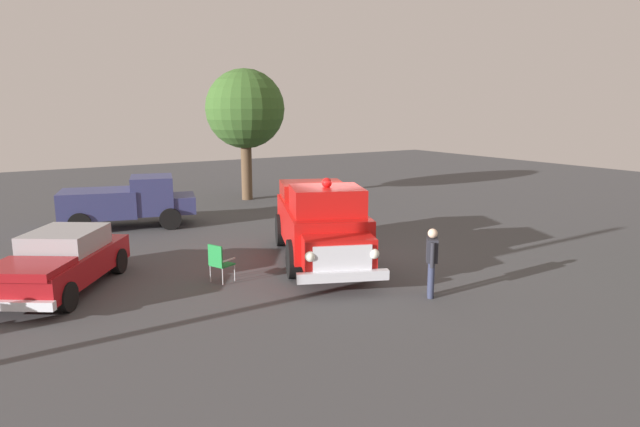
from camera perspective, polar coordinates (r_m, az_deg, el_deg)
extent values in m
plane|color=#424244|center=(16.92, 1.67, -4.36)|extent=(60.00, 60.00, 0.00)
cylinder|color=black|center=(15.00, 4.87, -4.36)|extent=(1.08, 0.70, 1.04)
cylinder|color=black|center=(14.66, -2.76, -4.71)|extent=(1.08, 0.70, 1.04)
cylinder|color=black|center=(18.32, 2.20, -1.49)|extent=(1.08, 0.70, 1.04)
cylinder|color=black|center=(18.03, -4.04, -1.71)|extent=(1.08, 0.70, 1.04)
cube|color=red|center=(16.34, 0.00, -1.12)|extent=(5.33, 3.83, 1.10)
cube|color=red|center=(13.65, 1.94, -4.15)|extent=(1.51, 1.97, 0.84)
cube|color=red|center=(15.06, 0.71, 1.31)|extent=(2.30, 2.41, 0.76)
cube|color=#B21914|center=(17.71, -0.81, 2.30)|extent=(2.33, 2.47, 0.60)
cube|color=silver|center=(13.22, 2.32, -4.66)|extent=(0.67, 1.37, 0.64)
cube|color=silver|center=(13.25, 2.40, -6.52)|extent=(1.05, 2.14, 0.24)
sphere|color=white|center=(13.38, 5.61, -4.16)|extent=(0.34, 0.34, 0.26)
sphere|color=white|center=(13.07, -1.03, -4.47)|extent=(0.34, 0.34, 0.26)
sphere|color=red|center=(14.98, 0.71, 3.20)|extent=(0.37, 0.37, 0.28)
cylinder|color=black|center=(13.57, -24.79, -7.85)|extent=(0.71, 0.60, 0.68)
cylinder|color=black|center=(16.08, -20.15, -4.62)|extent=(0.71, 0.60, 0.68)
cylinder|color=black|center=(16.77, -25.35, -4.39)|extent=(0.71, 0.60, 0.68)
cube|color=maroon|center=(15.09, -25.19, -4.92)|extent=(4.48, 3.86, 0.64)
cube|color=maroon|center=(13.78, -28.06, -5.08)|extent=(2.08, 2.14, 0.20)
cube|color=#99999E|center=(15.21, -24.85, -2.59)|extent=(2.45, 2.36, 0.56)
cube|color=silver|center=(13.35, -29.40, -8.31)|extent=(1.21, 1.66, 0.20)
cylinder|color=black|center=(22.82, -15.33, 0.33)|extent=(0.49, 0.85, 0.80)
cylinder|color=black|center=(21.09, -15.22, -0.53)|extent=(0.49, 0.85, 0.80)
cylinder|color=black|center=(22.99, -23.07, -0.10)|extent=(0.49, 0.85, 0.80)
cylinder|color=black|center=(21.27, -23.59, -0.98)|extent=(0.49, 0.85, 0.80)
cube|color=navy|center=(21.97, -21.88, 0.97)|extent=(2.56, 3.11, 1.00)
cube|color=navy|center=(21.82, -16.96, 1.89)|extent=(2.14, 1.93, 1.40)
cube|color=navy|center=(21.90, -14.03, 1.06)|extent=(1.88, 1.33, 0.64)
cylinder|color=#B7BABF|center=(14.95, -10.05, -5.75)|extent=(0.04, 0.04, 0.44)
cylinder|color=#B7BABF|center=(14.65, -8.82, -6.06)|extent=(0.04, 0.04, 0.44)
cylinder|color=#B7BABF|center=(14.65, -11.26, -6.14)|extent=(0.04, 0.04, 0.44)
cylinder|color=#B7BABF|center=(14.35, -10.03, -6.47)|extent=(0.04, 0.04, 0.44)
cube|color=#1E7F38|center=(14.58, -10.07, -5.22)|extent=(0.63, 0.63, 0.04)
cube|color=#1E7F38|center=(14.34, -10.78, -4.34)|extent=(0.46, 0.23, 0.56)
cube|color=#B7BABF|center=(14.70, -10.76, -4.44)|extent=(0.21, 0.42, 0.03)
cube|color=#B7BABF|center=(14.37, -9.41, -4.75)|extent=(0.21, 0.42, 0.03)
cylinder|color=#2D334C|center=(13.61, 11.38, -6.53)|extent=(0.21, 0.21, 0.88)
cylinder|color=#2D334C|center=(13.40, 11.42, -6.81)|extent=(0.21, 0.21, 0.88)
cube|color=#26262D|center=(13.30, 11.52, -3.71)|extent=(0.49, 0.47, 0.56)
cylinder|color=#26262D|center=(13.58, 11.46, -3.67)|extent=(0.14, 0.14, 0.60)
cylinder|color=#26262D|center=(13.06, 11.57, -4.27)|extent=(0.14, 0.14, 0.60)
sphere|color=beige|center=(13.21, 11.59, -2.03)|extent=(0.32, 0.32, 0.23)
cylinder|color=brown|center=(27.03, -7.61, 4.66)|extent=(0.52, 0.52, 3.05)
sphere|color=#365C25|center=(26.86, -7.77, 10.69)|extent=(3.76, 3.76, 3.76)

